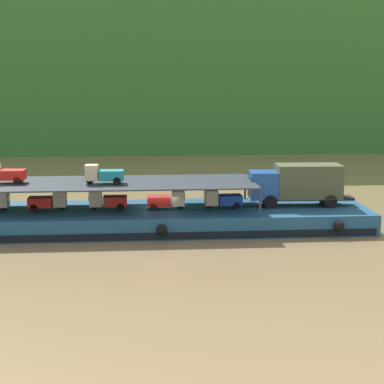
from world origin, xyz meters
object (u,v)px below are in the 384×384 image
object	(u,v)px
mini_truck_lower_bow	(222,199)
mini_truck_lower_aft	(48,201)
mini_truck_upper_stern	(5,174)
mini_truck_upper_mid	(104,174)
covered_lorry	(298,183)
cargo_barge	(160,219)
mini_truck_lower_fore	(167,200)
mini_truck_lower_mid	(107,200)

from	to	relation	value
mini_truck_lower_bow	mini_truck_lower_aft	bearing A→B (deg)	178.78
mini_truck_upper_stern	mini_truck_upper_mid	xyz separation A→B (m)	(7.05, -0.81, 0.00)
mini_truck_lower_aft	covered_lorry	bearing A→B (deg)	0.93
cargo_barge	mini_truck_upper_stern	distance (m)	11.58
mini_truck_lower_fore	mini_truck_lower_aft	bearing A→B (deg)	178.01
mini_truck_lower_mid	mini_truck_upper_stern	bearing A→B (deg)	178.17
mini_truck_lower_fore	mini_truck_upper_stern	bearing A→B (deg)	177.82
mini_truck_lower_fore	mini_truck_upper_mid	world-z (taller)	mini_truck_upper_mid
cargo_barge	mini_truck_lower_aft	world-z (taller)	mini_truck_lower_aft
cargo_barge	mini_truck_lower_fore	xyz separation A→B (m)	(0.48, -0.25, 1.44)
cargo_barge	mini_truck_lower_mid	xyz separation A→B (m)	(-3.82, -0.04, 1.44)
cargo_barge	mini_truck_upper_stern	xyz separation A→B (m)	(-11.05, 0.19, 3.44)
covered_lorry	mini_truck_lower_fore	bearing A→B (deg)	-176.53
covered_lorry	mini_truck_upper_mid	distance (m)	14.40
covered_lorry	mini_truck_upper_mid	size ratio (longest dim) A/B	2.86
cargo_barge	mini_truck_lower_mid	distance (m)	4.08
covered_lorry	mini_truck_upper_stern	size ratio (longest dim) A/B	2.83
mini_truck_lower_mid	mini_truck_lower_bow	distance (m)	8.41
cargo_barge	mini_truck_lower_bow	xyz separation A→B (m)	(4.59, -0.22, 1.44)
mini_truck_lower_fore	mini_truck_upper_mid	bearing A→B (deg)	-175.28
mini_truck_lower_mid	mini_truck_lower_fore	xyz separation A→B (m)	(4.30, -0.21, 0.00)
mini_truck_lower_aft	mini_truck_upper_mid	world-z (taller)	mini_truck_upper_mid
mini_truck_lower_aft	mini_truck_lower_bow	xyz separation A→B (m)	(12.65, -0.27, 0.00)
mini_truck_lower_aft	mini_truck_upper_stern	size ratio (longest dim) A/B	0.99
mini_truck_lower_fore	mini_truck_upper_stern	distance (m)	11.72
mini_truck_lower_mid	mini_truck_lower_fore	size ratio (longest dim) A/B	1.00
mini_truck_lower_fore	mini_truck_lower_bow	xyz separation A→B (m)	(4.10, 0.03, 0.00)
mini_truck_upper_stern	mini_truck_upper_mid	world-z (taller)	same
covered_lorry	mini_truck_lower_mid	size ratio (longest dim) A/B	2.88
cargo_barge	mini_truck_upper_stern	world-z (taller)	mini_truck_upper_stern
mini_truck_lower_aft	mini_truck_lower_bow	distance (m)	12.65
cargo_barge	mini_truck_lower_mid	size ratio (longest dim) A/B	11.14
mini_truck_lower_mid	mini_truck_upper_mid	xyz separation A→B (m)	(-0.18, -0.58, 2.00)
cargo_barge	mini_truck_upper_mid	xyz separation A→B (m)	(-4.00, -0.62, 3.44)
covered_lorry	mini_truck_lower_mid	world-z (taller)	covered_lorry
mini_truck_lower_mid	mini_truck_lower_aft	bearing A→B (deg)	178.79
mini_truck_lower_bow	mini_truck_upper_mid	world-z (taller)	mini_truck_upper_mid
mini_truck_lower_aft	mini_truck_upper_stern	xyz separation A→B (m)	(-2.99, 0.14, 2.00)
mini_truck_lower_aft	mini_truck_lower_fore	world-z (taller)	same
mini_truck_lower_mid	mini_truck_upper_mid	world-z (taller)	mini_truck_upper_mid
covered_lorry	mini_truck_lower_fore	size ratio (longest dim) A/B	2.88
covered_lorry	mini_truck_lower_fore	xyz separation A→B (m)	(-9.85, -0.60, -1.00)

